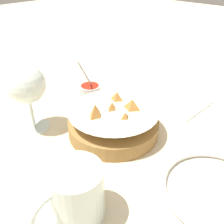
{
  "coord_description": "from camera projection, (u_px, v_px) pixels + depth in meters",
  "views": [
    {
      "loc": [
        0.32,
        0.33,
        0.36
      ],
      "look_at": [
        -0.04,
        -0.0,
        0.06
      ],
      "focal_mm": 40.0,
      "sensor_mm": 36.0,
      "label": 1
    }
  ],
  "objects": [
    {
      "name": "ground_plane",
      "position": [
        102.0,
        139.0,
        0.58
      ],
      "size": [
        4.0,
        4.0,
        0.0
      ],
      "primitive_type": "plane",
      "color": "beige"
    },
    {
      "name": "food_basket",
      "position": [
        113.0,
        120.0,
        0.59
      ],
      "size": [
        0.21,
        0.21,
        0.09
      ],
      "color": "olive",
      "rests_on": "ground_plane"
    },
    {
      "name": "sauce_cup",
      "position": [
        90.0,
        89.0,
        0.76
      ],
      "size": [
        0.07,
        0.07,
        0.12
      ],
      "color": "#B7B7BC",
      "rests_on": "ground_plane"
    },
    {
      "name": "wine_glass",
      "position": [
        27.0,
        86.0,
        0.56
      ],
      "size": [
        0.09,
        0.09,
        0.16
      ],
      "color": "silver",
      "rests_on": "ground_plane"
    },
    {
      "name": "beer_mug",
      "position": [
        76.0,
        195.0,
        0.39
      ],
      "size": [
        0.13,
        0.09,
        0.1
      ],
      "color": "silver",
      "rests_on": "ground_plane"
    },
    {
      "name": "side_plate",
      "position": [
        218.0,
        192.0,
        0.44
      ],
      "size": [
        0.2,
        0.2,
        0.01
      ],
      "color": "silver",
      "rests_on": "ground_plane"
    },
    {
      "name": "napkin",
      "position": [
        187.0,
        105.0,
        0.7
      ],
      "size": [
        0.15,
        0.1,
        0.01
      ],
      "color": "white",
      "rests_on": "ground_plane"
    }
  ]
}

